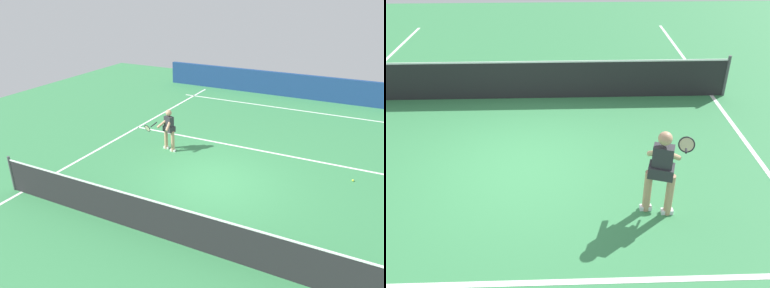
# 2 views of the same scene
# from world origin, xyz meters

# --- Properties ---
(ground_plane) EXTENTS (28.02, 28.02, 0.00)m
(ground_plane) POSITION_xyz_m (0.00, 0.00, 0.00)
(ground_plane) COLOR #38844C
(court_back_wall) EXTENTS (14.67, 0.24, 1.26)m
(court_back_wall) POSITION_xyz_m (0.00, -10.48, 0.63)
(court_back_wall) COLOR navy
(court_back_wall) RESTS_ON ground
(baseline_marking) EXTENTS (10.67, 0.10, 0.01)m
(baseline_marking) POSITION_xyz_m (0.00, -8.28, 0.00)
(baseline_marking) COLOR white
(baseline_marking) RESTS_ON ground
(service_line_marking) EXTENTS (9.67, 0.10, 0.01)m
(service_line_marking) POSITION_xyz_m (0.00, -2.87, 0.00)
(service_line_marking) COLOR white
(service_line_marking) RESTS_ON ground
(sideline_right_marking) EXTENTS (0.10, 19.55, 0.01)m
(sideline_right_marking) POSITION_xyz_m (4.83, 0.00, 0.00)
(sideline_right_marking) COLOR white
(sideline_right_marking) RESTS_ON ground
(court_net) EXTENTS (10.35, 0.08, 1.09)m
(court_net) POSITION_xyz_m (0.00, 3.12, 0.51)
(court_net) COLOR #4C4C51
(court_net) RESTS_ON ground
(tennis_player) EXTENTS (0.97, 0.88, 1.55)m
(tennis_player) POSITION_xyz_m (2.46, -1.41, 0.85)
(tennis_player) COLOR tan
(tennis_player) RESTS_ON ground
(tennis_ball_near) EXTENTS (0.07, 0.07, 0.07)m
(tennis_ball_near) POSITION_xyz_m (-3.83, -1.94, 0.03)
(tennis_ball_near) COLOR #D1E533
(tennis_ball_near) RESTS_ON ground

